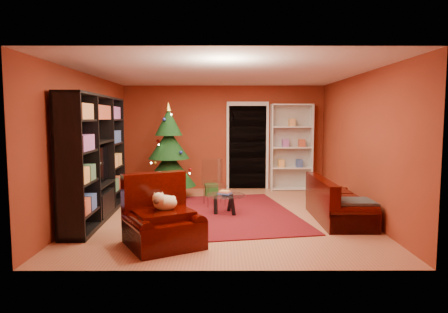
{
  "coord_description": "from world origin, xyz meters",
  "views": [
    {
      "loc": [
        -0.02,
        -7.31,
        1.8
      ],
      "look_at": [
        0.0,
        0.4,
        1.05
      ],
      "focal_mm": 32.0,
      "sensor_mm": 36.0,
      "label": 1
    }
  ],
  "objects_px": {
    "media_unit": "(96,158)",
    "acrylic_chair": "(214,185)",
    "christmas_tree": "(169,151)",
    "rug": "(216,214)",
    "gift_box_green": "(211,190)",
    "coffee_table": "(226,204)",
    "white_bookshelf": "(291,147)",
    "sofa": "(339,199)",
    "armchair": "(163,218)",
    "dog": "(165,203)",
    "gift_box_teal": "(164,191)"
  },
  "relations": [
    {
      "from": "dog",
      "to": "sofa",
      "type": "xyz_separation_m",
      "value": [
        2.86,
        1.33,
        -0.22
      ]
    },
    {
      "from": "sofa",
      "to": "armchair",
      "type": "bearing_deg",
      "value": 115.92
    },
    {
      "from": "gift_box_teal",
      "to": "acrylic_chair",
      "type": "height_order",
      "value": "acrylic_chair"
    },
    {
      "from": "gift_box_teal",
      "to": "coffee_table",
      "type": "xyz_separation_m",
      "value": [
        1.41,
        -1.58,
        0.03
      ]
    },
    {
      "from": "rug",
      "to": "media_unit",
      "type": "xyz_separation_m",
      "value": [
        -2.12,
        -0.31,
        1.08
      ]
    },
    {
      "from": "rug",
      "to": "armchair",
      "type": "relative_size",
      "value": 3.24
    },
    {
      "from": "gift_box_teal",
      "to": "white_bookshelf",
      "type": "bearing_deg",
      "value": 17.76
    },
    {
      "from": "rug",
      "to": "white_bookshelf",
      "type": "relative_size",
      "value": 1.52
    },
    {
      "from": "acrylic_chair",
      "to": "dog",
      "type": "bearing_deg",
      "value": -120.04
    },
    {
      "from": "coffee_table",
      "to": "acrylic_chair",
      "type": "bearing_deg",
      "value": 107.92
    },
    {
      "from": "coffee_table",
      "to": "dog",
      "type": "bearing_deg",
      "value": -116.39
    },
    {
      "from": "gift_box_teal",
      "to": "gift_box_green",
      "type": "bearing_deg",
      "value": 9.53
    },
    {
      "from": "rug",
      "to": "white_bookshelf",
      "type": "bearing_deg",
      "value": 54.17
    },
    {
      "from": "christmas_tree",
      "to": "sofa",
      "type": "distance_m",
      "value": 3.92
    },
    {
      "from": "christmas_tree",
      "to": "acrylic_chair",
      "type": "xyz_separation_m",
      "value": [
        1.04,
        -0.91,
        -0.62
      ]
    },
    {
      "from": "gift_box_green",
      "to": "sofa",
      "type": "xyz_separation_m",
      "value": [
        2.31,
        -2.2,
        0.24
      ]
    },
    {
      "from": "media_unit",
      "to": "christmas_tree",
      "type": "bearing_deg",
      "value": 59.65
    },
    {
      "from": "dog",
      "to": "coffee_table",
      "type": "distance_m",
      "value": 2.02
    },
    {
      "from": "gift_box_green",
      "to": "armchair",
      "type": "xyz_separation_m",
      "value": [
        -0.57,
        -3.6,
        0.26
      ]
    },
    {
      "from": "christmas_tree",
      "to": "armchair",
      "type": "xyz_separation_m",
      "value": [
        0.38,
        -3.47,
        -0.64
      ]
    },
    {
      "from": "gift_box_teal",
      "to": "sofa",
      "type": "height_order",
      "value": "sofa"
    },
    {
      "from": "gift_box_green",
      "to": "coffee_table",
      "type": "xyz_separation_m",
      "value": [
        0.33,
        -1.76,
        0.05
      ]
    },
    {
      "from": "media_unit",
      "to": "gift_box_green",
      "type": "distance_m",
      "value": 3.02
    },
    {
      "from": "gift_box_teal",
      "to": "white_bookshelf",
      "type": "height_order",
      "value": "white_bookshelf"
    },
    {
      "from": "rug",
      "to": "coffee_table",
      "type": "distance_m",
      "value": 0.27
    },
    {
      "from": "dog",
      "to": "sofa",
      "type": "relative_size",
      "value": 0.23
    },
    {
      "from": "media_unit",
      "to": "gift_box_teal",
      "type": "height_order",
      "value": "media_unit"
    },
    {
      "from": "gift_box_green",
      "to": "sofa",
      "type": "distance_m",
      "value": 3.2
    },
    {
      "from": "media_unit",
      "to": "white_bookshelf",
      "type": "relative_size",
      "value": 1.3
    },
    {
      "from": "gift_box_teal",
      "to": "coffee_table",
      "type": "distance_m",
      "value": 2.11
    },
    {
      "from": "christmas_tree",
      "to": "rug",
      "type": "bearing_deg",
      "value": -56.49
    },
    {
      "from": "gift_box_teal",
      "to": "armchair",
      "type": "height_order",
      "value": "armchair"
    },
    {
      "from": "gift_box_green",
      "to": "white_bookshelf",
      "type": "distance_m",
      "value": 2.32
    },
    {
      "from": "dog",
      "to": "christmas_tree",
      "type": "bearing_deg",
      "value": 67.75
    },
    {
      "from": "armchair",
      "to": "gift_box_green",
      "type": "bearing_deg",
      "value": 52.01
    },
    {
      "from": "christmas_tree",
      "to": "armchair",
      "type": "distance_m",
      "value": 3.55
    },
    {
      "from": "gift_box_green",
      "to": "sofa",
      "type": "bearing_deg",
      "value": -43.68
    },
    {
      "from": "rug",
      "to": "acrylic_chair",
      "type": "height_order",
      "value": "acrylic_chair"
    },
    {
      "from": "rug",
      "to": "christmas_tree",
      "type": "xyz_separation_m",
      "value": [
        -1.08,
        1.63,
        1.04
      ]
    },
    {
      "from": "white_bookshelf",
      "to": "sofa",
      "type": "distance_m",
      "value": 3.09
    },
    {
      "from": "media_unit",
      "to": "armchair",
      "type": "distance_m",
      "value": 2.2
    },
    {
      "from": "christmas_tree",
      "to": "sofa",
      "type": "bearing_deg",
      "value": -32.53
    },
    {
      "from": "christmas_tree",
      "to": "gift_box_green",
      "type": "relative_size",
      "value": 7.64
    },
    {
      "from": "gift_box_teal",
      "to": "coffee_table",
      "type": "height_order",
      "value": "coffee_table"
    },
    {
      "from": "media_unit",
      "to": "acrylic_chair",
      "type": "distance_m",
      "value": 2.41
    },
    {
      "from": "white_bookshelf",
      "to": "coffee_table",
      "type": "xyz_separation_m",
      "value": [
        -1.64,
        -2.55,
        -0.88
      ]
    },
    {
      "from": "rug",
      "to": "media_unit",
      "type": "height_order",
      "value": "media_unit"
    },
    {
      "from": "media_unit",
      "to": "armchair",
      "type": "bearing_deg",
      "value": -49.49
    },
    {
      "from": "gift_box_teal",
      "to": "christmas_tree",
      "type": "bearing_deg",
      "value": 24.01
    },
    {
      "from": "rug",
      "to": "armchair",
      "type": "distance_m",
      "value": 2.01
    }
  ]
}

